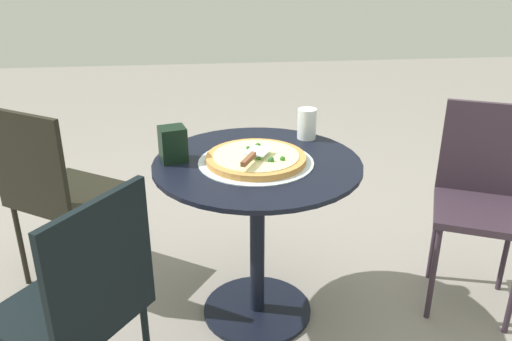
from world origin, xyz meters
TOP-DOWN VIEW (x-y plane):
  - ground_plane at (0.00, 0.00)m, footprint 10.00×10.00m
  - patio_table at (0.00, 0.00)m, footprint 0.80×0.80m
  - pizza_on_tray at (-0.01, -0.01)m, footprint 0.44×0.44m
  - pizza_server at (-0.02, -0.07)m, footprint 0.14×0.21m
  - drinking_cup at (0.24, 0.24)m, footprint 0.08×0.08m
  - napkin_dispenser at (-0.32, 0.04)m, footprint 0.12×0.11m
  - patio_chair_near at (-0.86, 0.30)m, footprint 0.55×0.55m
  - patio_chair_far at (0.95, 0.03)m, footprint 0.49×0.49m
  - patio_chair_corner at (-0.59, -0.52)m, footprint 0.54×0.54m

SIDE VIEW (x-z plane):
  - ground_plane at x=0.00m, z-range 0.00..0.00m
  - patio_chair_corner at x=-0.59m, z-range 0.07..0.92m
  - patio_chair_near at x=-0.86m, z-range 0.07..0.93m
  - patio_table at x=0.00m, z-range 0.15..0.85m
  - patio_chair_far at x=0.95m, z-range 0.08..0.95m
  - pizza_on_tray at x=-0.01m, z-range 0.70..0.74m
  - pizza_server at x=-0.02m, z-range 0.75..0.77m
  - drinking_cup at x=0.24m, z-range 0.70..0.83m
  - napkin_dispenser at x=-0.32m, z-range 0.70..0.84m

